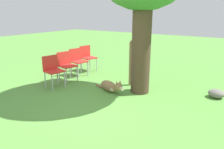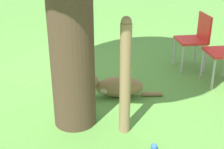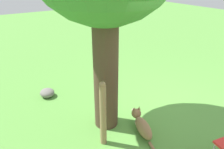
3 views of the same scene
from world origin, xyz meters
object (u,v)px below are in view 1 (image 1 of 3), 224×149
object	(u,v)px
fence_post	(131,63)
tennis_ball	(133,79)
red_chair_1	(66,64)
red_chair_0	(53,69)
red_chair_2	(78,60)
red_chair_3	(87,56)
dog	(111,87)

from	to	relation	value
fence_post	tennis_ball	bearing A→B (deg)	111.53
red_chair_1	red_chair_0	bearing A→B (deg)	-68.64
red_chair_1	red_chair_2	size ratio (longest dim) A/B	1.00
red_chair_2	red_chair_3	size ratio (longest dim) A/B	1.00
fence_post	red_chair_0	size ratio (longest dim) A/B	1.45
red_chair_0	red_chair_2	bearing A→B (deg)	111.36
red_chair_3	red_chair_2	bearing A→B (deg)	-68.64
dog	tennis_ball	size ratio (longest dim) A/B	15.66
red_chair_0	red_chair_1	bearing A→B (deg)	111.36
dog	red_chair_1	size ratio (longest dim) A/B	1.24
dog	red_chair_1	xyz separation A→B (m)	(-1.64, 0.07, 0.37)
red_chair_0	tennis_ball	xyz separation A→B (m)	(1.50, 1.73, -0.48)
dog	fence_post	distance (m)	0.93
red_chair_0	red_chair_2	world-z (taller)	same
red_chair_2	dog	bearing A→B (deg)	-10.91
dog	red_chair_0	world-z (taller)	red_chair_0
red_chair_3	dog	bearing A→B (deg)	-24.36
fence_post	tennis_ball	xyz separation A→B (m)	(-0.16, 0.41, -0.60)
red_chair_0	red_chair_3	distance (m)	1.89
fence_post	red_chair_2	xyz separation A→B (m)	(-1.89, -0.09, -0.12)
red_chair_2	red_chair_3	world-z (taller)	same
red_chair_3	red_chair_0	bearing A→B (deg)	-68.64
dog	fence_post	bearing A→B (deg)	96.63
red_chair_1	red_chair_2	bearing A→B (deg)	111.36
dog	fence_post	world-z (taller)	fence_post
red_chair_3	red_chair_1	bearing A→B (deg)	-68.64
red_chair_3	tennis_ball	xyz separation A→B (m)	(1.85, -0.12, -0.48)
dog	tennis_ball	world-z (taller)	dog
red_chair_0	tennis_ball	bearing A→B (deg)	59.74
red_chair_1	red_chair_3	bearing A→B (deg)	111.36
red_chair_0	dog	bearing A→B (deg)	30.26
red_chair_0	red_chair_1	distance (m)	0.63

